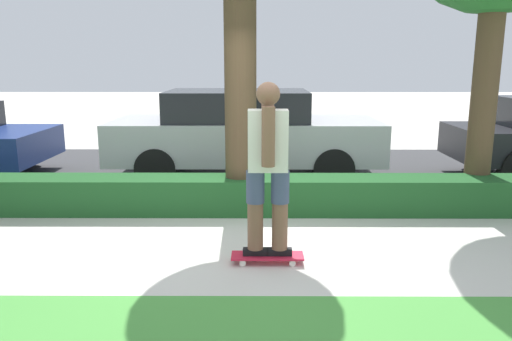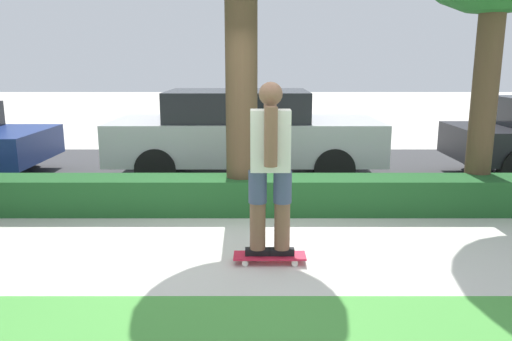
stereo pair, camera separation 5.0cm
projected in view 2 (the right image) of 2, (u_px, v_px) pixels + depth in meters
The scene contains 6 objects.
ground_plane at pixel (249, 255), 5.44m from camera, with size 60.00×60.00×0.00m, color beige.
street_asphalt at pixel (251, 172), 9.55m from camera, with size 18.59×5.00×0.01m.
hedge_row at pixel (250, 195), 6.95m from camera, with size 18.59×0.60×0.50m.
skateboard at pixel (268, 256), 5.22m from camera, with size 0.76×0.24×0.09m.
skater_person at pixel (269, 165), 5.02m from camera, with size 0.51×0.46×1.79m.
parked_car_middle at pixel (242, 132), 8.99m from camera, with size 4.75×2.00×1.57m.
Camera 2 is at (0.06, -5.12, 2.06)m, focal length 35.00 mm.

